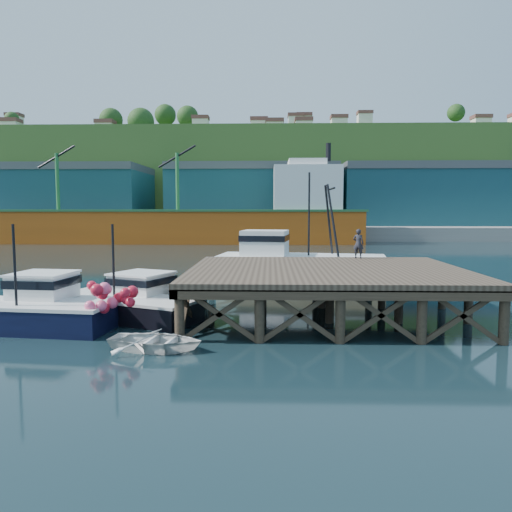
{
  "coord_description": "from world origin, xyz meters",
  "views": [
    {
      "loc": [
        3.03,
        -22.05,
        4.73
      ],
      "look_at": [
        2.33,
        2.0,
        2.45
      ],
      "focal_mm": 35.0,
      "sensor_mm": 36.0,
      "label": 1
    }
  ],
  "objects_px": {
    "boat_navy": "(32,307)",
    "boat_black": "(129,301)",
    "trawler": "(297,261)",
    "dockworker": "(358,244)",
    "dinghy": "(156,341)"
  },
  "relations": [
    {
      "from": "boat_navy",
      "to": "boat_black",
      "type": "bearing_deg",
      "value": 37.19
    },
    {
      "from": "trawler",
      "to": "dockworker",
      "type": "relative_size",
      "value": 7.01
    },
    {
      "from": "trawler",
      "to": "dinghy",
      "type": "distance_m",
      "value": 16.27
    },
    {
      "from": "trawler",
      "to": "dockworker",
      "type": "height_order",
      "value": "trawler"
    },
    {
      "from": "dinghy",
      "to": "boat_navy",
      "type": "bearing_deg",
      "value": 71.66
    },
    {
      "from": "boat_black",
      "to": "dinghy",
      "type": "height_order",
      "value": "boat_black"
    },
    {
      "from": "boat_navy",
      "to": "dinghy",
      "type": "height_order",
      "value": "boat_navy"
    },
    {
      "from": "boat_black",
      "to": "dinghy",
      "type": "xyz_separation_m",
      "value": [
        2.29,
        -4.95,
        -0.43
      ]
    },
    {
      "from": "trawler",
      "to": "dinghy",
      "type": "relative_size",
      "value": 3.43
    },
    {
      "from": "boat_navy",
      "to": "dockworker",
      "type": "distance_m",
      "value": 16.0
    },
    {
      "from": "boat_navy",
      "to": "boat_black",
      "type": "height_order",
      "value": "boat_navy"
    },
    {
      "from": "boat_black",
      "to": "dockworker",
      "type": "bearing_deg",
      "value": 49.78
    },
    {
      "from": "dinghy",
      "to": "dockworker",
      "type": "relative_size",
      "value": 2.04
    },
    {
      "from": "dockworker",
      "to": "dinghy",
      "type": "bearing_deg",
      "value": 73.83
    },
    {
      "from": "trawler",
      "to": "dinghy",
      "type": "bearing_deg",
      "value": -101.49
    }
  ]
}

